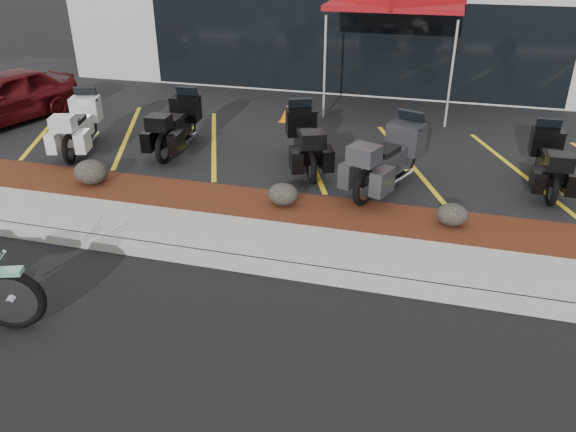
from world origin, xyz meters
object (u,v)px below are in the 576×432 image
(touring_white, at_px, (89,114))
(parked_car, at_px, (2,97))
(traffic_cone, at_px, (287,113))
(hero_cruiser, at_px, (9,291))

(touring_white, distance_m, parked_car, 2.86)
(traffic_cone, bearing_deg, parked_car, -163.57)
(touring_white, bearing_deg, traffic_cone, -74.04)
(parked_car, relative_size, traffic_cone, 9.21)
(hero_cruiser, distance_m, traffic_cone, 8.90)
(parked_car, bearing_deg, touring_white, 3.07)
(traffic_cone, bearing_deg, hero_cruiser, -97.12)
(touring_white, xyz_separation_m, traffic_cone, (4.00, 2.57, -0.41))
(hero_cruiser, height_order, touring_white, touring_white)
(touring_white, relative_size, traffic_cone, 5.14)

